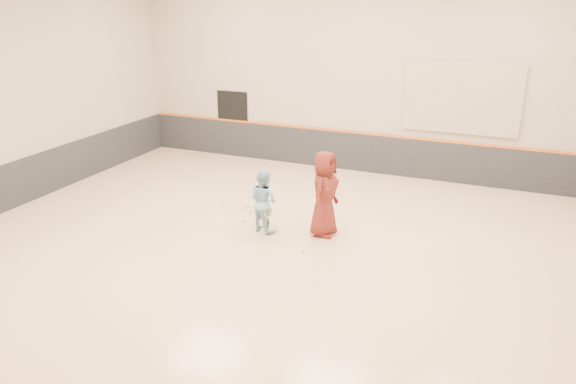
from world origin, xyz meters
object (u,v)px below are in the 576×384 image
at_px(instructor, 263,201).
at_px(young_man, 324,193).
at_px(spare_racket, 249,207).
at_px(girl, 265,200).

xyz_separation_m(instructor, young_man, (1.38, 0.35, 0.26)).
distance_m(instructor, spare_racket, 1.57).
relative_size(instructor, young_man, 0.74).
xyz_separation_m(young_man, spare_racket, (-2.29, 0.72, -0.95)).
bearing_deg(instructor, spare_racket, -29.99).
distance_m(young_man, spare_racket, 2.58).
xyz_separation_m(girl, spare_racket, (-0.84, 0.83, -0.61)).
height_order(girl, young_man, young_man).
bearing_deg(young_man, instructor, 107.14).
height_order(instructor, spare_racket, instructor).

